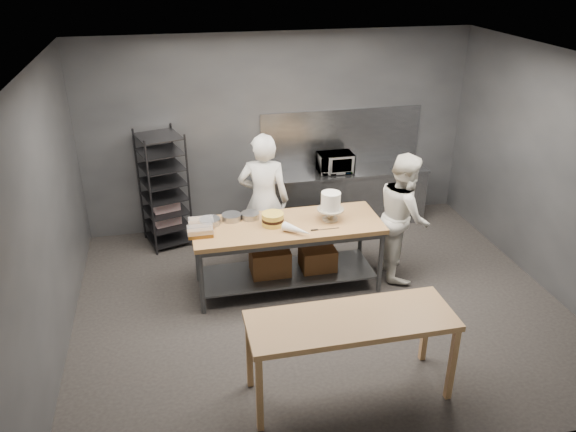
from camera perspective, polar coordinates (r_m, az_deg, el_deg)
The scene contains 16 objects.
ground at distance 7.20m, azimuth 3.25°, elevation -8.91°, with size 6.00×6.00×0.00m, color black.
back_wall at distance 8.74m, azimuth -0.89°, elevation 8.53°, with size 6.00×0.04×3.00m, color #4C4F54.
work_table at distance 7.27m, azimuth 0.04°, elevation -3.18°, with size 2.40×0.90×0.92m.
near_counter at distance 5.49m, azimuth 6.43°, elevation -11.02°, with size 2.00×0.70×0.90m.
back_counter at distance 9.06m, azimuth 5.78°, elevation 1.96°, with size 2.60×0.60×0.90m.
splashback_panel at distance 9.01m, azimuth 5.45°, elevation 7.94°, with size 2.60×0.02×0.90m, color slate.
speed_rack at distance 8.43m, azimuth -12.48°, elevation 2.57°, with size 0.76×0.79×1.75m.
chef_behind at distance 7.67m, azimuth -2.48°, elevation 1.58°, with size 0.69×0.46×1.90m, color silver.
chef_right at distance 7.59m, azimuth 11.65°, elevation 0.03°, with size 0.84×0.65×1.72m, color white.
microwave at distance 8.79m, azimuth 4.81°, elevation 5.43°, with size 0.54×0.37×0.30m, color black.
frosted_cake_stand at distance 7.11m, azimuth 4.36°, elevation 1.33°, with size 0.34×0.34×0.38m.
layer_cake at distance 7.03m, azimuth -1.56°, elevation -0.32°, with size 0.28×0.28×0.16m.
cake_pans at distance 7.19m, azimuth -5.96°, elevation -0.22°, with size 0.77×0.32×0.07m.
piping_bag at distance 6.80m, azimuth 0.94°, elevation -1.43°, with size 0.12×0.12×0.38m, color white.
offset_spatula at distance 6.95m, azimuth 3.39°, elevation -1.38°, with size 0.36×0.02×0.02m.
pastry_clamshells at distance 6.96m, azimuth -8.86°, elevation -1.14°, with size 0.34×0.43×0.11m.
Camera 1 is at (-1.66, -5.69, 4.09)m, focal length 35.00 mm.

